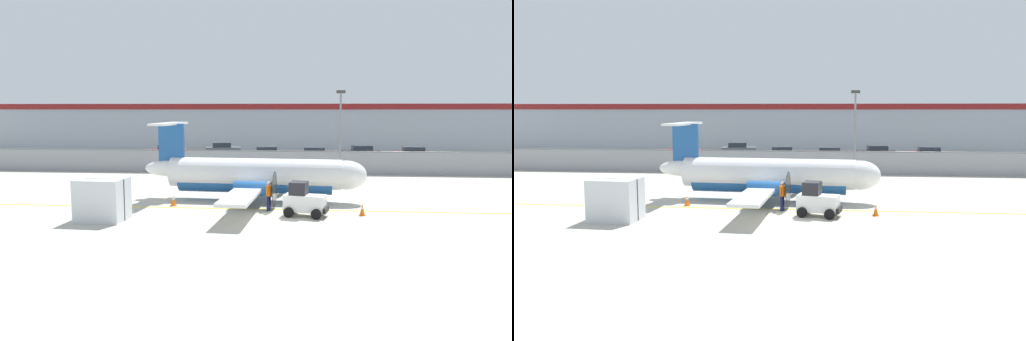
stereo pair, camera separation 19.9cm
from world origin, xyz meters
The scene contains 17 objects.
ground_plane centered at (0.00, 2.00, 0.00)m, with size 140.00×140.00×0.01m.
perimeter_fence centered at (0.00, 18.00, 1.12)m, with size 98.00×0.10×2.10m.
parking_lot_strip centered at (0.00, 29.50, 0.06)m, with size 98.00×17.00×0.12m.
background_building centered at (0.00, 47.99, 3.26)m, with size 91.00×8.10×6.50m.
commuter_airplane centered at (-1.13, 4.76, 1.60)m, with size 14.30×16.07×4.92m.
baggage_tug centered at (1.74, 0.36, 0.86)m, with size 2.52×1.81×1.88m.
ground_crew_worker centered at (-0.27, 1.66, 0.95)m, with size 0.44×0.54×1.70m.
cargo_container centered at (-8.77, -1.61, 1.10)m, with size 2.50×2.12×2.20m.
traffic_cone_near_left centered at (4.93, 0.83, 0.31)m, with size 0.36×0.36×0.64m.
traffic_cone_near_right centered at (-6.09, 2.58, 0.31)m, with size 0.36×0.36×0.64m.
parked_car_0 centered at (-13.68, 29.43, 0.89)m, with size 4.32×2.26×1.58m.
parked_car_1 centered at (-8.03, 33.78, 0.89)m, with size 4.39×2.44×1.58m.
parked_car_2 centered at (-2.14, 27.76, 0.89)m, with size 4.33×2.27×1.58m.
parked_car_3 centered at (3.05, 27.35, 0.89)m, with size 4.25×2.11×1.58m.
parked_car_4 centered at (8.22, 30.50, 0.89)m, with size 4.29×2.20×1.58m.
parked_car_5 centered at (13.55, 28.91, 0.89)m, with size 4.25×2.10×1.58m.
apron_light_pole centered at (4.64, 14.21, 4.30)m, with size 0.70×0.30×7.27m.
Camera 1 is at (1.60, -26.41, 5.82)m, focal length 35.00 mm.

